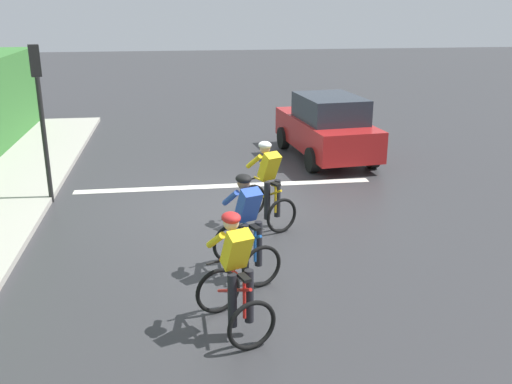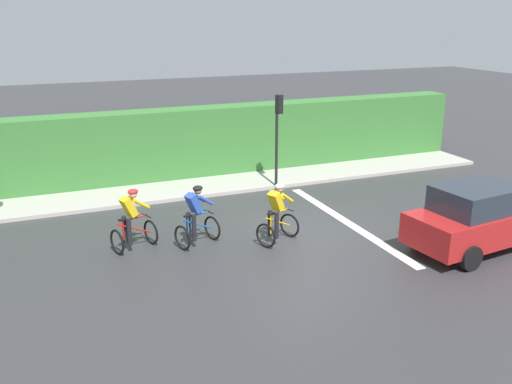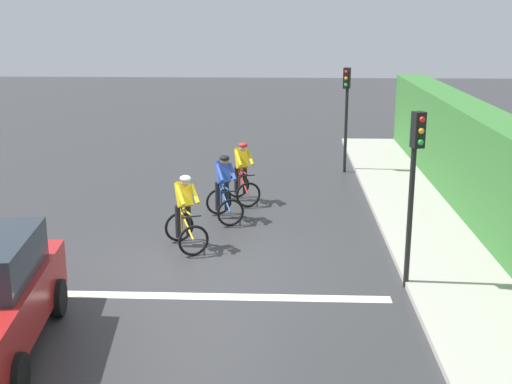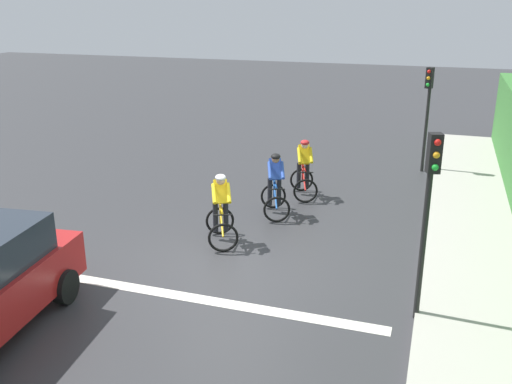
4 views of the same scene
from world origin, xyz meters
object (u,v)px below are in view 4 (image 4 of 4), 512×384
object	(u,v)px
cyclist_mid	(221,210)
traffic_light_near_crossing	(429,200)
cyclist_lead	(304,169)
traffic_light_far_junction	(428,103)
cyclist_second	(275,185)

from	to	relation	value
cyclist_mid	traffic_light_near_crossing	distance (m)	5.12
cyclist_lead	traffic_light_near_crossing	world-z (taller)	traffic_light_near_crossing
cyclist_mid	traffic_light_far_junction	distance (m)	8.48
cyclist_second	traffic_light_far_junction	world-z (taller)	traffic_light_far_junction
cyclist_second	cyclist_mid	xyz separation A→B (m)	(-0.66, -2.08, 0.00)
cyclist_second	traffic_light_near_crossing	distance (m)	5.79
traffic_light_near_crossing	traffic_light_far_junction	world-z (taller)	same
cyclist_mid	traffic_light_near_crossing	bearing A→B (deg)	-24.52
cyclist_second	traffic_light_far_junction	distance (m)	6.40
cyclist_lead	cyclist_second	size ratio (longest dim) A/B	1.00
cyclist_mid	traffic_light_far_junction	bearing A→B (deg)	60.80
traffic_light_near_crossing	cyclist_second	bearing A→B (deg)	132.75
cyclist_mid	cyclist_second	bearing A→B (deg)	72.40
traffic_light_near_crossing	traffic_light_far_junction	size ratio (longest dim) A/B	1.00
cyclist_lead	traffic_light_far_junction	xyz separation A→B (m)	(3.06, 3.58, 1.43)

